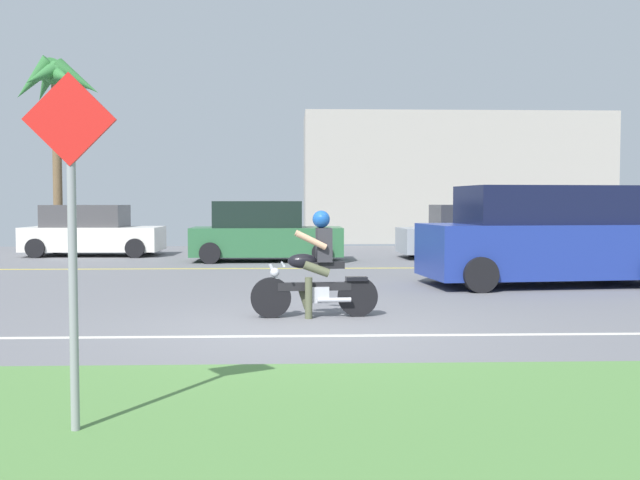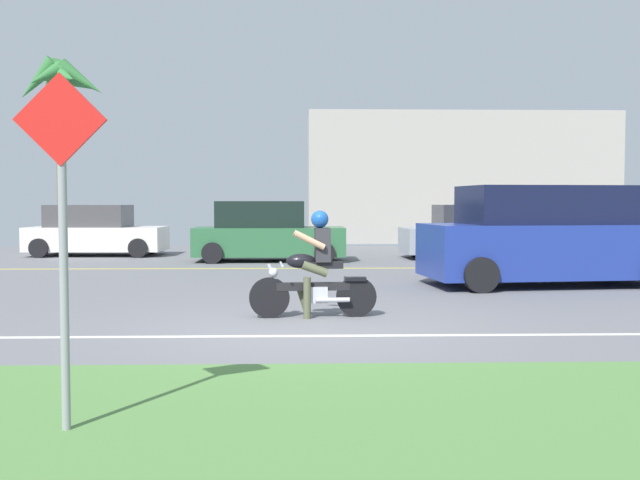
% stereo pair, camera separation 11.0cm
% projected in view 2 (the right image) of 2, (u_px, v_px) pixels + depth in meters
% --- Properties ---
extents(ground, '(56.00, 30.00, 0.04)m').
position_uv_depth(ground, '(302.00, 301.00, 12.38)').
color(ground, slate).
extents(grass_median, '(56.00, 3.80, 0.06)m').
position_uv_depth(grass_median, '(307.00, 426.00, 5.29)').
color(grass_median, '#548442').
rests_on(grass_median, ground).
extents(lane_line_near, '(50.40, 0.12, 0.01)m').
position_uv_depth(lane_line_near, '(303.00, 336.00, 8.99)').
color(lane_line_near, silver).
rests_on(lane_line_near, ground).
extents(lane_line_far, '(50.40, 0.12, 0.01)m').
position_uv_depth(lane_line_far, '(301.00, 268.00, 18.11)').
color(lane_line_far, yellow).
rests_on(lane_line_far, ground).
extents(motorcyclist, '(1.79, 0.58, 1.50)m').
position_uv_depth(motorcyclist, '(314.00, 272.00, 10.43)').
color(motorcyclist, black).
rests_on(motorcyclist, ground).
extents(suv_nearby, '(5.04, 2.60, 1.92)m').
position_uv_depth(suv_nearby, '(550.00, 237.00, 14.42)').
color(suv_nearby, navy).
rests_on(suv_nearby, ground).
extents(parked_car_0, '(4.02, 2.08, 1.52)m').
position_uv_depth(parked_car_0, '(95.00, 232.00, 22.43)').
color(parked_car_0, white).
rests_on(parked_car_0, ground).
extents(parked_car_1, '(4.08, 1.85, 1.63)m').
position_uv_depth(parked_car_1, '(267.00, 233.00, 20.33)').
color(parked_car_1, '#2D663D').
rests_on(parked_car_1, ground).
extents(parked_car_2, '(3.71, 2.01, 1.53)m').
position_uv_depth(parked_car_2, '(468.00, 233.00, 21.35)').
color(parked_car_2, '#8C939E').
rests_on(parked_car_2, ground).
extents(palm_tree_0, '(3.06, 2.99, 6.37)m').
position_uv_depth(palm_tree_0, '(60.00, 89.00, 24.31)').
color(palm_tree_0, brown).
rests_on(palm_tree_0, ground).
extents(street_sign, '(0.62, 0.06, 2.48)m').
position_uv_depth(street_sign, '(62.00, 218.00, 5.02)').
color(street_sign, gray).
rests_on(street_sign, ground).
extents(building_far, '(12.09, 4.00, 5.11)m').
position_uv_depth(building_far, '(456.00, 179.00, 30.40)').
color(building_far, '#A8A399').
rests_on(building_far, ground).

